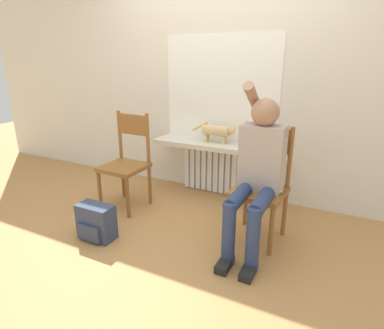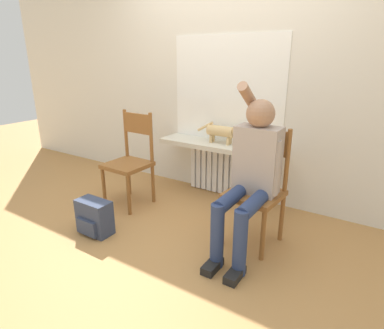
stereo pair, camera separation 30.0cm
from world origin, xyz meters
name	(u,v)px [view 1 (the left image)]	position (x,y,z in m)	size (l,w,h in m)	color
ground_plane	(164,240)	(0.00, 0.00, 0.00)	(12.00, 12.00, 0.00)	#B27F47
wall_with_window	(222,69)	(0.00, 1.23, 1.35)	(7.00, 0.06, 2.70)	silver
radiator	(217,169)	(0.00, 1.15, 0.28)	(0.79, 0.08, 0.56)	white
windowsill	(213,145)	(0.00, 1.03, 0.58)	(1.31, 0.33, 0.05)	beige
window_glass	(221,89)	(0.00, 1.20, 1.15)	(1.26, 0.01, 1.08)	white
chair_left	(127,161)	(-0.68, 0.42, 0.48)	(0.42, 0.42, 0.96)	brown
chair_right	(261,184)	(0.69, 0.42, 0.48)	(0.44, 0.44, 0.96)	brown
person	(258,168)	(0.69, 0.29, 0.66)	(0.36, 1.01, 1.31)	navy
cat	(218,131)	(0.04, 1.05, 0.74)	(0.49, 0.11, 0.22)	#DBB77A
backpack	(96,222)	(-0.53, -0.23, 0.15)	(0.31, 0.19, 0.30)	#333D56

